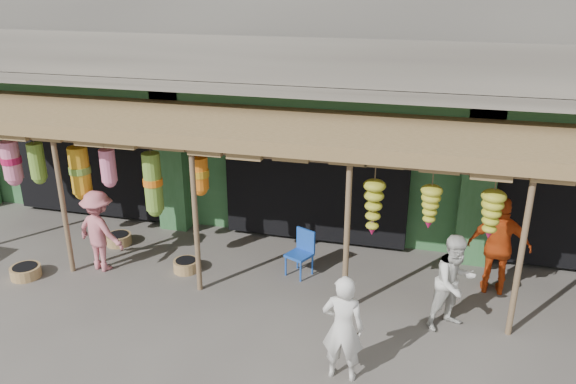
% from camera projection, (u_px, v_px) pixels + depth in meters
% --- Properties ---
extents(ground, '(80.00, 80.00, 0.00)m').
position_uv_depth(ground, '(287.00, 295.00, 9.47)').
color(ground, '#514C47').
rests_on(ground, ground).
extents(building, '(16.40, 6.80, 7.00)m').
position_uv_depth(building, '(343.00, 55.00, 12.65)').
color(building, gray).
rests_on(building, ground).
extents(awning, '(14.00, 2.70, 2.79)m').
position_uv_depth(awning, '(291.00, 134.00, 9.30)').
color(awning, brown).
rests_on(awning, ground).
extents(blue_chair, '(0.53, 0.53, 0.83)m').
position_uv_depth(blue_chair, '(302.00, 250.00, 10.00)').
color(blue_chair, '#1B4AB0').
rests_on(blue_chair, ground).
extents(basket_left, '(0.64, 0.64, 0.21)m').
position_uv_depth(basket_left, '(119.00, 239.00, 11.24)').
color(basket_left, olive).
rests_on(basket_left, ground).
extents(basket_mid, '(0.65, 0.65, 0.20)m').
position_uv_depth(basket_mid, '(26.00, 272.00, 10.01)').
color(basket_mid, olive).
rests_on(basket_mid, ground).
extents(basket_right, '(0.49, 0.49, 0.21)m').
position_uv_depth(basket_right, '(186.00, 266.00, 10.22)').
color(basket_right, '#9B7C48').
rests_on(basket_right, ground).
extents(person_front, '(0.56, 0.37, 1.52)m').
position_uv_depth(person_front, '(343.00, 328.00, 7.28)').
color(person_front, silver).
rests_on(person_front, ground).
extents(person_right, '(0.94, 0.91, 1.52)m').
position_uv_depth(person_right, '(454.00, 282.00, 8.37)').
color(person_right, silver).
rests_on(person_right, ground).
extents(person_vendor, '(1.02, 0.45, 1.72)m').
position_uv_depth(person_vendor, '(499.00, 246.00, 9.27)').
color(person_vendor, '#C44212').
rests_on(person_vendor, ground).
extents(person_shopper, '(1.09, 0.78, 1.51)m').
position_uv_depth(person_shopper, '(100.00, 231.00, 10.07)').
color(person_shopper, '#CA6B75').
rests_on(person_shopper, ground).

